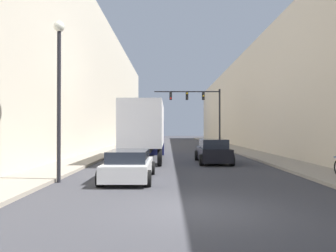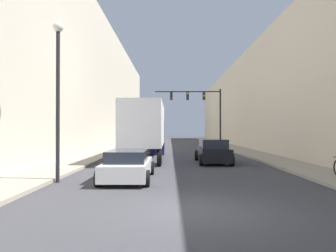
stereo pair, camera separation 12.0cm
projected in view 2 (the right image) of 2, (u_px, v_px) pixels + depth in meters
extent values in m
plane|color=#38383D|center=(192.00, 210.00, 8.87)|extent=(200.00, 200.00, 0.00)
cube|color=gray|center=(231.00, 147.00, 38.83)|extent=(2.48, 80.00, 0.15)
cube|color=gray|center=(119.00, 147.00, 38.90)|extent=(2.48, 80.00, 0.15)
cube|color=beige|center=(266.00, 101.00, 38.87)|extent=(6.00, 80.00, 11.02)
cube|color=#BCB29E|center=(84.00, 85.00, 38.99)|extent=(6.00, 80.00, 15.01)
cube|color=silver|center=(145.00, 124.00, 22.89)|extent=(2.56, 9.24, 2.87)
cube|color=black|center=(145.00, 147.00, 22.87)|extent=(1.28, 9.24, 0.24)
cube|color=navy|center=(150.00, 138.00, 28.64)|extent=(2.56, 2.29, 2.90)
cylinder|color=black|center=(121.00, 158.00, 19.45)|extent=(0.25, 1.00, 1.00)
cylinder|color=black|center=(159.00, 158.00, 19.44)|extent=(0.25, 1.00, 1.00)
cylinder|color=black|center=(124.00, 156.00, 20.65)|extent=(0.25, 1.00, 1.00)
cylinder|color=black|center=(160.00, 156.00, 20.64)|extent=(0.25, 1.00, 1.00)
cylinder|color=black|center=(137.00, 149.00, 28.64)|extent=(0.25, 1.00, 1.00)
cylinder|color=black|center=(163.00, 149.00, 28.63)|extent=(0.25, 1.00, 1.00)
cube|color=silver|center=(128.00, 168.00, 14.25)|extent=(1.83, 4.68, 0.64)
cube|color=#1E232D|center=(128.00, 156.00, 14.02)|extent=(1.61, 2.57, 0.48)
cylinder|color=black|center=(114.00, 168.00, 15.89)|extent=(0.25, 0.64, 0.64)
cylinder|color=black|center=(151.00, 168.00, 15.88)|extent=(0.25, 0.64, 0.64)
cylinder|color=black|center=(99.00, 178.00, 12.51)|extent=(0.25, 0.64, 0.64)
cylinder|color=black|center=(146.00, 178.00, 12.50)|extent=(0.25, 0.64, 0.64)
cube|color=black|center=(213.00, 154.00, 21.34)|extent=(1.82, 4.70, 0.80)
cube|color=#1E232D|center=(213.00, 143.00, 21.12)|extent=(1.60, 2.59, 0.57)
cylinder|color=black|center=(197.00, 155.00, 23.00)|extent=(0.25, 0.70, 0.70)
cylinder|color=black|center=(222.00, 155.00, 22.99)|extent=(0.25, 0.70, 0.70)
cylinder|color=black|center=(201.00, 160.00, 19.60)|extent=(0.25, 0.70, 0.70)
cylinder|color=black|center=(232.00, 160.00, 19.59)|extent=(0.25, 0.70, 0.70)
cylinder|color=black|center=(220.00, 119.00, 37.82)|extent=(0.20, 0.20, 6.86)
cube|color=black|center=(188.00, 92.00, 37.87)|extent=(7.56, 0.12, 0.12)
cube|color=black|center=(204.00, 96.00, 37.85)|extent=(0.30, 0.24, 0.90)
sphere|color=gold|center=(204.00, 96.00, 37.71)|extent=(0.18, 0.18, 0.18)
cube|color=black|center=(188.00, 96.00, 37.86)|extent=(0.30, 0.24, 0.90)
sphere|color=gold|center=(188.00, 93.00, 37.73)|extent=(0.18, 0.18, 0.18)
cube|color=black|center=(171.00, 96.00, 37.87)|extent=(0.30, 0.24, 0.90)
sphere|color=red|center=(171.00, 98.00, 37.73)|extent=(0.18, 0.18, 0.18)
cylinder|color=black|center=(58.00, 106.00, 13.56)|extent=(0.16, 0.16, 6.31)
sphere|color=silver|center=(58.00, 27.00, 13.59)|extent=(0.44, 0.44, 0.44)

